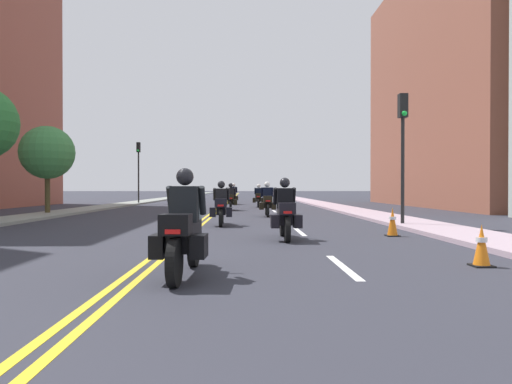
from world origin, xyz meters
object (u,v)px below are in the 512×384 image
motorcycle_3 (267,202)px  motorcycle_5 (259,198)px  motorcycle_4 (231,199)px  street_tree_0 (47,153)px  motorcycle_6 (234,196)px  traffic_cone_0 (482,246)px  traffic_light_near (403,135)px  traffic_light_far (138,162)px  traffic_cone_1 (392,222)px  motorcycle_2 (221,207)px  motorcycle_1 (285,214)px  motorcycle_0 (184,233)px

motorcycle_3 → motorcycle_5: size_ratio=0.99×
motorcycle_4 → street_tree_0: street_tree_0 is taller
motorcycle_6 → traffic_cone_0: motorcycle_6 is taller
motorcycle_3 → motorcycle_6: (-1.93, 15.11, 0.00)m
traffic_light_near → traffic_light_far: size_ratio=0.90×
traffic_cone_1 → traffic_light_far: (-12.62, 24.67, 3.02)m
motorcycle_2 → motorcycle_4: size_ratio=1.01×
motorcycle_1 → motorcycle_4: size_ratio=1.01×
traffic_cone_0 → street_tree_0: (-13.52, 14.72, 2.66)m
motorcycle_1 → motorcycle_2: (-1.85, 4.37, -0.01)m
motorcycle_6 → traffic_cone_0: bearing=-78.5°
motorcycle_1 → traffic_light_near: size_ratio=0.47×
motorcycle_3 → motorcycle_0: bearing=-97.7°
motorcycle_6 → street_tree_0: bearing=-120.4°
motorcycle_6 → motorcycle_4: bearing=-87.8°
motorcycle_2 → motorcycle_6: motorcycle_6 is taller
motorcycle_3 → motorcycle_4: motorcycle_3 is taller
motorcycle_4 → traffic_light_far: traffic_light_far is taller
motorcycle_5 → traffic_cone_0: motorcycle_5 is taller
motorcycle_0 → motorcycle_1: size_ratio=1.05×
motorcycle_2 → street_tree_0: (-8.73, 6.35, 2.37)m
traffic_cone_1 → motorcycle_3: bearing=109.2°
traffic_cone_1 → traffic_cone_0: bearing=-90.6°
motorcycle_3 → motorcycle_4: bearing=108.3°
motorcycle_5 → traffic_cone_1: size_ratio=2.71×
motorcycle_0 → motorcycle_2: bearing=92.5°
street_tree_0 → motorcycle_6: bearing=57.9°
street_tree_0 → motorcycle_2: bearing=-36.0°
street_tree_0 → motorcycle_0: bearing=-60.8°
motorcycle_3 → street_tree_0: size_ratio=0.48×
motorcycle_2 → traffic_cone_0: bearing=-61.7°
motorcycle_3 → traffic_cone_1: 9.12m
traffic_cone_0 → traffic_light_near: (1.36, 7.70, 2.74)m
motorcycle_1 → motorcycle_6: size_ratio=0.93×
motorcycle_1 → motorcycle_3: 9.37m
motorcycle_3 → traffic_cone_0: 13.69m
motorcycle_5 → motorcycle_6: size_ratio=0.93×
motorcycle_1 → motorcycle_5: motorcycle_1 is taller
motorcycle_1 → traffic_light_near: 6.18m
motorcycle_6 → motorcycle_3: bearing=-81.0°
motorcycle_2 → motorcycle_6: 20.11m
motorcycle_4 → traffic_light_far: 13.31m
motorcycle_2 → motorcycle_3: bearing=68.2°
motorcycle_4 → street_tree_0: bearing=-155.1°
traffic_light_near → street_tree_0: bearing=154.8°
motorcycle_1 → motorcycle_2: size_ratio=1.00×
motorcycle_6 → traffic_light_far: 8.22m
motorcycle_2 → street_tree_0: size_ratio=0.49×
motorcycle_3 → street_tree_0: (-10.58, 1.35, 2.34)m
traffic_cone_1 → traffic_light_near: size_ratio=0.17×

